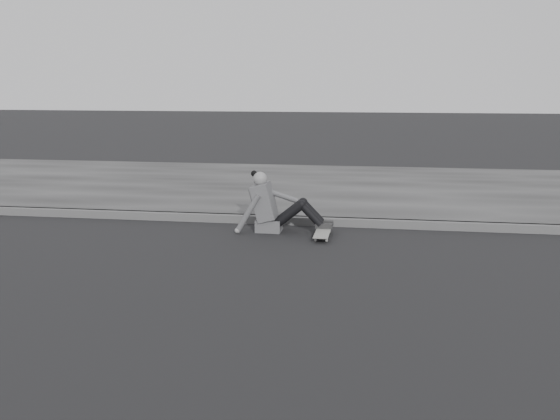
{
  "coord_description": "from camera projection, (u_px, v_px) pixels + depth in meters",
  "views": [
    {
      "loc": [
        0.73,
        -6.54,
        2.1
      ],
      "look_at": [
        -0.48,
        1.2,
        0.5
      ],
      "focal_mm": 40.0,
      "sensor_mm": 36.0,
      "label": 1
    }
  ],
  "objects": [
    {
      "name": "curb",
      "position": [
        326.0,
        222.0,
        9.35
      ],
      "size": [
        24.0,
        0.16,
        0.12
      ],
      "primitive_type": "cube",
      "color": "#4D4D4D",
      "rests_on": "ground"
    },
    {
      "name": "sidewalk",
      "position": [
        339.0,
        189.0,
        12.27
      ],
      "size": [
        24.0,
        6.0,
        0.12
      ],
      "primitive_type": "cube",
      "color": "#343434",
      "rests_on": "ground"
    },
    {
      "name": "seated_woman",
      "position": [
        274.0,
        207.0,
        8.93
      ],
      "size": [
        1.38,
        0.46,
        0.88
      ],
      "color": "#4D4E50",
      "rests_on": "ground"
    },
    {
      "name": "ground",
      "position": [
        306.0,
        277.0,
        6.86
      ],
      "size": [
        80.0,
        80.0,
        0.0
      ],
      "primitive_type": "plane",
      "color": "black",
      "rests_on": "ground"
    },
    {
      "name": "skateboard",
      "position": [
        323.0,
        232.0,
        8.64
      ],
      "size": [
        0.2,
        0.78,
        0.09
      ],
      "color": "gray",
      "rests_on": "ground"
    }
  ]
}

